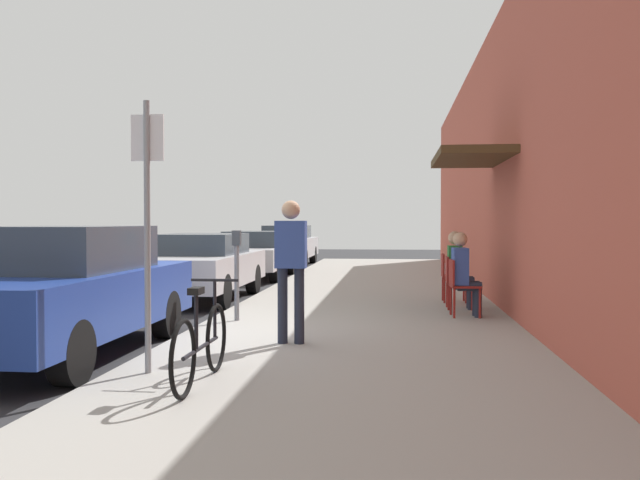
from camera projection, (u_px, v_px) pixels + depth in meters
ground_plane at (184, 341)px, 9.04m from camera, size 60.00×60.00×0.00m
sidewalk_slab at (362, 318)px, 10.78m from camera, size 4.50×32.00×0.12m
building_facade at (521, 155)px, 10.46m from camera, size 1.40×32.00×5.15m
parked_car_0 at (62, 290)px, 8.02m from camera, size 1.80×4.40×1.52m
parked_car_1 at (200, 265)px, 13.73m from camera, size 1.80×4.40×1.33m
parked_car_2 at (255, 253)px, 19.14m from camera, size 1.80×4.40×1.30m
parked_car_3 at (287, 245)px, 24.70m from camera, size 1.80×4.40×1.43m
parking_meter at (237, 268)px, 10.09m from camera, size 0.12×0.10×1.32m
street_sign at (147, 214)px, 6.58m from camera, size 0.32×0.06×2.60m
bicycle_0 at (201, 344)px, 6.14m from camera, size 0.46×1.71×0.90m
cafe_chair_0 at (460, 284)px, 10.51m from camera, size 0.46×0.46×0.87m
seated_patron_0 at (464, 271)px, 10.50m from camera, size 0.44×0.37×1.29m
cafe_chair_1 at (455, 279)px, 11.44m from camera, size 0.44×0.44×0.87m
seated_patron_1 at (458, 267)px, 11.43m from camera, size 0.43×0.36×1.29m
cafe_chair_2 at (450, 274)px, 12.42m from camera, size 0.44×0.44×0.87m
pedestrian_standing at (291, 260)px, 8.17m from camera, size 0.36×0.22×1.70m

